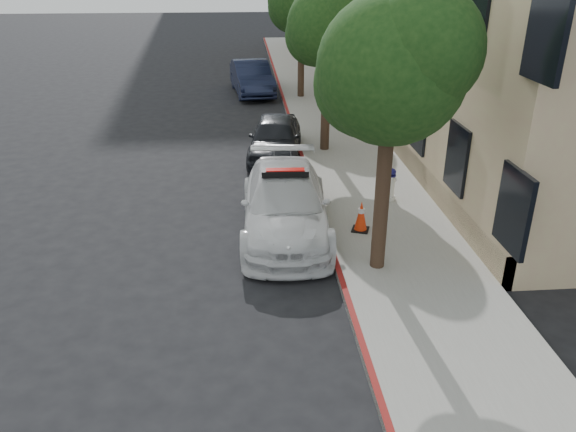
{
  "coord_description": "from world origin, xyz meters",
  "views": [
    {
      "loc": [
        0.17,
        -12.21,
        6.13
      ],
      "look_at": [
        1.07,
        -1.19,
        1.0
      ],
      "focal_mm": 35.0,
      "sensor_mm": 36.0,
      "label": 1
    }
  ],
  "objects_px": {
    "police_car": "(285,204)",
    "traffic_cone": "(361,216)",
    "parked_car_mid": "(275,138)",
    "fire_hydrant": "(390,184)",
    "parked_car_far": "(252,78)"
  },
  "relations": [
    {
      "from": "fire_hydrant",
      "to": "parked_car_mid",
      "type": "bearing_deg",
      "value": 100.57
    },
    {
      "from": "parked_car_mid",
      "to": "fire_hydrant",
      "type": "relative_size",
      "value": 4.64
    },
    {
      "from": "parked_car_mid",
      "to": "police_car",
      "type": "bearing_deg",
      "value": -83.63
    },
    {
      "from": "parked_car_far",
      "to": "parked_car_mid",
      "type": "bearing_deg",
      "value": -93.77
    },
    {
      "from": "police_car",
      "to": "fire_hydrant",
      "type": "height_order",
      "value": "police_car"
    },
    {
      "from": "parked_car_mid",
      "to": "parked_car_far",
      "type": "relative_size",
      "value": 0.86
    },
    {
      "from": "traffic_cone",
      "to": "parked_car_mid",
      "type": "bearing_deg",
      "value": 105.84
    },
    {
      "from": "police_car",
      "to": "parked_car_far",
      "type": "xyz_separation_m",
      "value": [
        -0.46,
        15.29,
        0.04
      ]
    },
    {
      "from": "police_car",
      "to": "fire_hydrant",
      "type": "relative_size",
      "value": 5.87
    },
    {
      "from": "police_car",
      "to": "traffic_cone",
      "type": "distance_m",
      "value": 1.83
    },
    {
      "from": "police_car",
      "to": "traffic_cone",
      "type": "xyz_separation_m",
      "value": [
        1.78,
        -0.36,
        -0.22
      ]
    },
    {
      "from": "parked_car_far",
      "to": "traffic_cone",
      "type": "height_order",
      "value": "parked_car_far"
    },
    {
      "from": "fire_hydrant",
      "to": "police_car",
      "type": "bearing_deg",
      "value": -177.58
    },
    {
      "from": "parked_car_far",
      "to": "police_car",
      "type": "bearing_deg",
      "value": -95.33
    },
    {
      "from": "parked_car_mid",
      "to": "parked_car_far",
      "type": "height_order",
      "value": "parked_car_far"
    }
  ]
}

